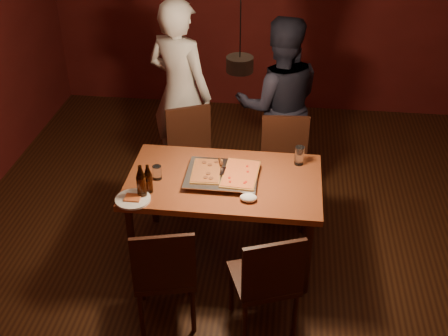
# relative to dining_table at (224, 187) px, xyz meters

# --- Properties ---
(room_shell) EXTENTS (6.00, 6.00, 6.00)m
(room_shell) POSITION_rel_dining_table_xyz_m (0.12, -0.13, 0.72)
(room_shell) COLOR #3B2110
(room_shell) RESTS_ON ground
(dining_table) EXTENTS (1.50, 0.90, 0.75)m
(dining_table) POSITION_rel_dining_table_xyz_m (0.00, 0.00, 0.00)
(dining_table) COLOR brown
(dining_table) RESTS_ON floor
(chair_far_left) EXTENTS (0.56, 0.56, 0.49)m
(chair_far_left) POSITION_rel_dining_table_xyz_m (-0.40, 0.81, -0.14)
(chair_far_left) COLOR #38190F
(chair_far_left) RESTS_ON floor
(chair_far_right) EXTENTS (0.45, 0.45, 0.49)m
(chair_far_right) POSITION_rel_dining_table_xyz_m (0.46, 0.73, -0.14)
(chair_far_right) COLOR #38190F
(chair_far_right) RESTS_ON floor
(chair_near_left) EXTENTS (0.51, 0.51, 0.49)m
(chair_near_left) POSITION_rel_dining_table_xyz_m (-0.31, -0.81, -0.14)
(chair_near_left) COLOR #38190F
(chair_near_left) RESTS_ON floor
(chair_near_right) EXTENTS (0.54, 0.54, 0.49)m
(chair_near_right) POSITION_rel_dining_table_xyz_m (0.39, -0.80, -0.14)
(chair_near_right) COLOR #38190F
(chair_near_right) RESTS_ON floor
(pizza_tray) EXTENTS (0.58, 0.48, 0.05)m
(pizza_tray) POSITION_rel_dining_table_xyz_m (-0.01, 0.00, 0.10)
(pizza_tray) COLOR silver
(pizza_tray) RESTS_ON dining_table
(pizza_meat) EXTENTS (0.24, 0.36, 0.02)m
(pizza_meat) POSITION_rel_dining_table_xyz_m (-0.14, 0.01, 0.13)
(pizza_meat) COLOR maroon
(pizza_meat) RESTS_ON pizza_tray
(pizza_cheese) EXTENTS (0.29, 0.43, 0.02)m
(pizza_cheese) POSITION_rel_dining_table_xyz_m (0.13, 0.00, 0.13)
(pizza_cheese) COLOR gold
(pizza_cheese) RESTS_ON pizza_tray
(spatula) EXTENTS (0.15, 0.26, 0.04)m
(spatula) POSITION_rel_dining_table_xyz_m (-0.01, 0.01, 0.14)
(spatula) COLOR silver
(spatula) RESTS_ON pizza_tray
(beer_bottle_a) EXTENTS (0.07, 0.07, 0.27)m
(beer_bottle_a) POSITION_rel_dining_table_xyz_m (-0.57, -0.31, 0.21)
(beer_bottle_a) COLOR black
(beer_bottle_a) RESTS_ON dining_table
(beer_bottle_b) EXTENTS (0.06, 0.06, 0.23)m
(beer_bottle_b) POSITION_rel_dining_table_xyz_m (-0.54, -0.24, 0.19)
(beer_bottle_b) COLOR black
(beer_bottle_b) RESTS_ON dining_table
(water_glass_left) EXTENTS (0.07, 0.07, 0.11)m
(water_glass_left) POSITION_rel_dining_table_xyz_m (-0.51, -0.06, 0.13)
(water_glass_left) COLOR silver
(water_glass_left) RESTS_ON dining_table
(water_glass_right) EXTENTS (0.08, 0.08, 0.16)m
(water_glass_right) POSITION_rel_dining_table_xyz_m (0.57, 0.29, 0.15)
(water_glass_right) COLOR silver
(water_glass_right) RESTS_ON dining_table
(plate_slice) EXTENTS (0.26, 0.26, 0.03)m
(plate_slice) POSITION_rel_dining_table_xyz_m (-0.63, -0.36, 0.08)
(plate_slice) COLOR white
(plate_slice) RESTS_ON dining_table
(napkin) EXTENTS (0.13, 0.10, 0.05)m
(napkin) POSITION_rel_dining_table_xyz_m (0.21, -0.26, 0.10)
(napkin) COLOR white
(napkin) RESTS_ON dining_table
(diner_white) EXTENTS (0.78, 0.67, 1.81)m
(diner_white) POSITION_rel_dining_table_xyz_m (-0.56, 1.18, 0.23)
(diner_white) COLOR silver
(diner_white) RESTS_ON floor
(diner_dark) EXTENTS (0.91, 0.76, 1.69)m
(diner_dark) POSITION_rel_dining_table_xyz_m (0.37, 1.16, 0.17)
(diner_dark) COLOR black
(diner_dark) RESTS_ON floor
(pendant_lamp) EXTENTS (0.18, 0.18, 1.10)m
(pendant_lamp) POSITION_rel_dining_table_xyz_m (0.12, -0.13, 1.08)
(pendant_lamp) COLOR black
(pendant_lamp) RESTS_ON ceiling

